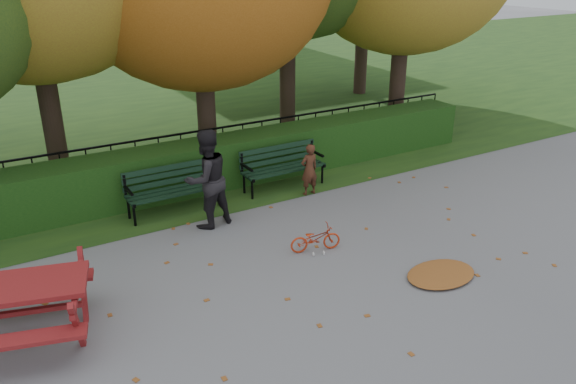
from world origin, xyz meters
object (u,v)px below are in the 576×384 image
bench_left (172,186)px  bench_right (282,164)px  child (309,170)px  bicycle (315,238)px  picnic_table (5,299)px  adult (207,179)px

bench_left → bench_right: bearing=0.0°
child → bicycle: size_ratio=1.26×
child → picnic_table: bearing=18.8°
picnic_table → adult: size_ratio=1.28×
bench_left → picnic_table: picnic_table is taller
adult → bench_left: bearing=-82.6°
bench_right → child: 0.70m
picnic_table → bicycle: size_ratio=2.70×
picnic_table → adult: bearing=44.1°
bench_right → picnic_table: (-5.56, -2.81, 0.13)m
bench_left → adult: size_ratio=1.00×
child → adult: size_ratio=0.60×
bench_left → adult: (0.33, -0.93, 0.38)m
bench_left → child: size_ratio=1.67×
child → adult: adult is taller
bench_right → child: bearing=-66.7°
bench_left → bench_right: 2.40m
picnic_table → child: size_ratio=2.15×
bench_left → picnic_table: bearing=-138.3°
bench_left → bicycle: (1.46, -2.73, -0.29)m
picnic_table → bicycle: bearing=16.8°
bench_right → adult: bearing=-155.8°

